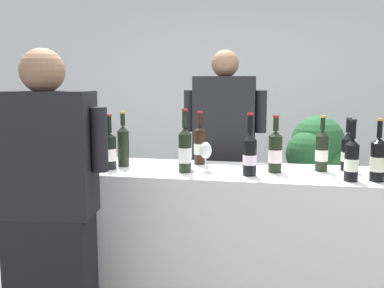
{
  "coord_description": "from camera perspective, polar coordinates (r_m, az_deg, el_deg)",
  "views": [
    {
      "loc": [
        0.39,
        -2.52,
        1.53
      ],
      "look_at": [
        -0.11,
        0.0,
        1.16
      ],
      "focal_mm": 41.13,
      "sensor_mm": 36.0,
      "label": 1
    }
  ],
  "objects": [
    {
      "name": "wine_bottle_0",
      "position": [
        2.44,
        7.49,
        -1.25
      ],
      "size": [
        0.08,
        0.08,
        0.35
      ],
      "color": "black",
      "rests_on": "counter"
    },
    {
      "name": "wine_bottle_9",
      "position": [
        2.56,
        10.75,
        -0.93
      ],
      "size": [
        0.08,
        0.08,
        0.33
      ],
      "color": "black",
      "rests_on": "counter"
    },
    {
      "name": "wine_bottle_8",
      "position": [
        2.61,
        -0.88,
        -0.56
      ],
      "size": [
        0.07,
        0.07,
        0.35
      ],
      "color": "black",
      "rests_on": "counter"
    },
    {
      "name": "counter",
      "position": [
        2.75,
        2.33,
        -13.72
      ],
      "size": [
        2.13,
        0.58,
        1.01
      ],
      "primitive_type": "cube",
      "color": "white",
      "rests_on": "ground_plane"
    },
    {
      "name": "person_server",
      "position": [
        3.19,
        4.18,
        -4.17
      ],
      "size": [
        0.59,
        0.25,
        1.75
      ],
      "color": "black",
      "rests_on": "ground_plane"
    },
    {
      "name": "ice_bucket",
      "position": [
        2.78,
        -13.92,
        -0.62
      ],
      "size": [
        0.2,
        0.2,
        0.21
      ],
      "color": "silver",
      "rests_on": "counter"
    },
    {
      "name": "wine_bottle_4",
      "position": [
        2.43,
        19.99,
        -1.86
      ],
      "size": [
        0.07,
        0.07,
        0.32
      ],
      "color": "black",
      "rests_on": "counter"
    },
    {
      "name": "wall_back",
      "position": [
        5.14,
        6.94,
        6.58
      ],
      "size": [
        8.0,
        0.1,
        2.8
      ],
      "primitive_type": "cube",
      "color": "silver",
      "rests_on": "ground_plane"
    },
    {
      "name": "wine_bottle_10",
      "position": [
        2.66,
        16.47,
        -0.83
      ],
      "size": [
        0.07,
        0.07,
        0.32
      ],
      "color": "black",
      "rests_on": "counter"
    },
    {
      "name": "wine_bottle_2",
      "position": [
        2.72,
        -8.89,
        -0.07
      ],
      "size": [
        0.07,
        0.07,
        0.34
      ],
      "color": "black",
      "rests_on": "counter"
    },
    {
      "name": "potted_shrub",
      "position": [
        3.66,
        16.36,
        -4.2
      ],
      "size": [
        0.59,
        0.55,
        1.26
      ],
      "color": "brown",
      "rests_on": "ground_plane"
    },
    {
      "name": "wine_bottle_6",
      "position": [
        2.51,
        -0.95,
        -0.73
      ],
      "size": [
        0.07,
        0.07,
        0.36
      ],
      "color": "black",
      "rests_on": "counter"
    },
    {
      "name": "person_guest",
      "position": [
        2.35,
        -18.0,
        -9.77
      ],
      "size": [
        0.61,
        0.29,
        1.69
      ],
      "color": "black",
      "rests_on": "ground_plane"
    },
    {
      "name": "wine_glass",
      "position": [
        2.54,
        1.78,
        -1.0
      ],
      "size": [
        0.07,
        0.07,
        0.17
      ],
      "color": "silver",
      "rests_on": "counter"
    },
    {
      "name": "wine_bottle_7",
      "position": [
        2.71,
        19.51,
        -0.88
      ],
      "size": [
        0.07,
        0.07,
        0.31
      ],
      "color": "black",
      "rests_on": "counter"
    },
    {
      "name": "wine_bottle_1",
      "position": [
        2.77,
        1.04,
        -0.06
      ],
      "size": [
        0.08,
        0.08,
        0.33
      ],
      "color": "black",
      "rests_on": "counter"
    },
    {
      "name": "wine_bottle_5",
      "position": [
        2.48,
        22.97,
        -1.86
      ],
      "size": [
        0.08,
        0.08,
        0.33
      ],
      "color": "black",
      "rests_on": "counter"
    },
    {
      "name": "wine_bottle_3",
      "position": [
        2.65,
        -10.65,
        -0.81
      ],
      "size": [
        0.08,
        0.08,
        0.33
      ],
      "color": "black",
      "rests_on": "counter"
    }
  ]
}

